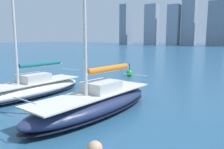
{
  "coord_description": "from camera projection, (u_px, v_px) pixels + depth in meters",
  "views": [
    {
      "loc": [
        -6.24,
        1.58,
        3.87
      ],
      "look_at": [
        -0.43,
        -7.16,
        2.2
      ],
      "focal_mm": 35.0,
      "sensor_mm": 36.0,
      "label": 1
    }
  ],
  "objects": [
    {
      "name": "sailboat_teal",
      "position": [
        28.0,
        88.0,
        14.95
      ],
      "size": [
        2.9,
        8.95,
        10.16
      ],
      "color": "white",
      "rests_on": "ground"
    },
    {
      "name": "channel_buoy",
      "position": [
        129.0,
        73.0,
        23.32
      ],
      "size": [
        0.7,
        0.7,
        1.4
      ],
      "color": "green",
      "rests_on": "ground"
    },
    {
      "name": "sailboat_orange",
      "position": [
        96.0,
        101.0,
        11.55
      ],
      "size": [
        3.21,
        8.85,
        10.0
      ],
      "color": "navy",
      "rests_on": "ground"
    }
  ]
}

